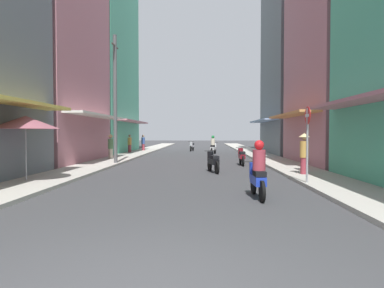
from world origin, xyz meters
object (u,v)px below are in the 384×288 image
object	(u,v)px
motorbike_silver	(192,146)
motorbike_white	(213,146)
pedestrian_midway	(304,152)
pedestrian_foreground	(130,144)
pedestrian_crossing	(111,145)
vendor_umbrella	(26,122)
motorbike_black	(213,161)
street_sign_no_entry	(307,135)
motorbike_maroon	(242,156)
motorbike_blue	(258,172)
pedestrian_far	(143,143)
utility_pole	(115,99)

from	to	relation	value
motorbike_silver	motorbike_white	xyz separation A→B (m)	(1.98, -4.81, 0.20)
pedestrian_midway	motorbike_white	bearing A→B (deg)	101.91
pedestrian_foreground	pedestrian_crossing	distance (m)	7.24
pedestrian_crossing	vendor_umbrella	world-z (taller)	vendor_umbrella
motorbike_black	street_sign_no_entry	distance (m)	5.12
motorbike_silver	pedestrian_crossing	world-z (taller)	pedestrian_crossing
motorbike_black	motorbike_white	bearing A→B (deg)	88.34
pedestrian_foreground	street_sign_no_entry	xyz separation A→B (m)	(9.83, -18.05, 0.90)
motorbike_maroon	motorbike_silver	bearing A→B (deg)	102.21
street_sign_no_entry	motorbike_blue	bearing A→B (deg)	-131.26
motorbike_white	pedestrian_far	distance (m)	7.72
pedestrian_far	vendor_umbrella	size ratio (longest dim) A/B	0.68
pedestrian_foreground	pedestrian_midway	bearing A→B (deg)	-56.34
pedestrian_midway	pedestrian_foreground	xyz separation A→B (m)	(-10.41, 15.63, -0.17)
pedestrian_far	motorbike_blue	bearing A→B (deg)	-73.01
motorbike_black	pedestrian_foreground	bearing A→B (deg)	115.70
motorbike_silver	vendor_umbrella	world-z (taller)	vendor_umbrella
pedestrian_midway	pedestrian_far	world-z (taller)	pedestrian_midway
motorbike_blue	pedestrian_foreground	bearing A→B (deg)	111.11
motorbike_silver	motorbike_white	bearing A→B (deg)	-67.63
pedestrian_crossing	street_sign_no_entry	world-z (taller)	street_sign_no_entry
pedestrian_midway	street_sign_no_entry	xyz separation A→B (m)	(-0.59, -2.41, 0.72)
pedestrian_far	street_sign_no_entry	size ratio (longest dim) A/B	0.61
pedestrian_far	pedestrian_foreground	bearing A→B (deg)	-98.65
motorbike_silver	motorbike_maroon	distance (m)	15.36
pedestrian_midway	motorbike_maroon	bearing A→B (deg)	111.03
pedestrian_foreground	motorbike_silver	bearing A→B (deg)	40.59
motorbike_black	pedestrian_crossing	xyz separation A→B (m)	(-6.49, 6.87, 0.46)
pedestrian_far	motorbike_silver	bearing A→B (deg)	10.70
motorbike_black	street_sign_no_entry	world-z (taller)	street_sign_no_entry
pedestrian_midway	motorbike_black	bearing A→B (deg)	157.10
motorbike_black	utility_pole	distance (m)	7.17
motorbike_black	utility_pole	size ratio (longest dim) A/B	0.25
pedestrian_foreground	pedestrian_far	size ratio (longest dim) A/B	1.02
motorbike_silver	utility_pole	world-z (taller)	utility_pole
motorbike_white	street_sign_no_entry	xyz separation A→B (m)	(2.64, -17.70, 1.01)
motorbike_black	motorbike_maroon	xyz separation A→B (m)	(1.67, 3.55, 0.00)
motorbike_white	utility_pole	world-z (taller)	utility_pole
pedestrian_foreground	street_sign_no_entry	bearing A→B (deg)	-61.43
utility_pole	motorbike_black	bearing A→B (deg)	-34.05
vendor_umbrella	motorbike_white	bearing A→B (deg)	68.53
motorbike_blue	motorbike_maroon	size ratio (longest dim) A/B	1.00
motorbike_black	motorbike_blue	size ratio (longest dim) A/B	0.98
motorbike_white	pedestrian_midway	xyz separation A→B (m)	(3.22, -15.28, 0.29)
pedestrian_midway	utility_pole	distance (m)	10.66
motorbike_black	motorbike_silver	size ratio (longest dim) A/B	0.99
motorbike_silver	motorbike_maroon	xyz separation A→B (m)	(3.25, -15.01, 0.00)
motorbike_silver	utility_pole	distance (m)	15.75
motorbike_black	motorbike_maroon	size ratio (longest dim) A/B	0.98
motorbike_black	utility_pole	xyz separation A→B (m)	(-5.33, 3.60, 3.17)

